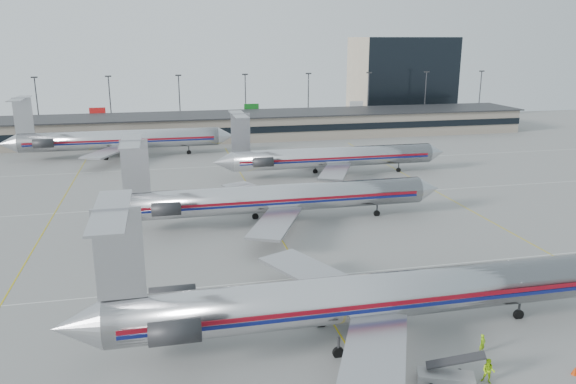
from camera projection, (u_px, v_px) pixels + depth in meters
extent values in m
plane|color=gray|center=(332.00, 322.00, 50.35)|extent=(260.00, 260.00, 0.00)
cube|color=silver|center=(305.00, 278.00, 59.75)|extent=(160.00, 0.15, 0.02)
cube|color=gray|center=(219.00, 127.00, 141.76)|extent=(160.00, 16.00, 6.00)
cube|color=black|center=(222.00, 131.00, 134.08)|extent=(160.00, 0.20, 1.60)
cube|color=#2D2D30|center=(218.00, 115.00, 140.94)|extent=(162.00, 17.00, 0.30)
cylinder|color=#38383D|center=(38.00, 107.00, 144.22)|extent=(0.30, 0.30, 15.00)
cube|color=#2D2D30|center=(34.00, 77.00, 142.21)|extent=(1.60, 0.40, 0.35)
cylinder|color=#38383D|center=(111.00, 106.00, 148.03)|extent=(0.30, 0.30, 15.00)
cube|color=#2D2D30|center=(108.00, 76.00, 146.02)|extent=(1.60, 0.40, 0.35)
cylinder|color=#38383D|center=(180.00, 104.00, 151.83)|extent=(0.30, 0.30, 15.00)
cube|color=#2D2D30|center=(178.00, 75.00, 149.82)|extent=(1.60, 0.40, 0.35)
cylinder|color=#38383D|center=(246.00, 102.00, 155.64)|extent=(0.30, 0.30, 15.00)
cube|color=#2D2D30|center=(245.00, 74.00, 153.63)|extent=(1.60, 0.40, 0.35)
cylinder|color=#38383D|center=(308.00, 101.00, 159.45)|extent=(0.30, 0.30, 15.00)
cube|color=#2D2D30|center=(309.00, 73.00, 157.44)|extent=(1.60, 0.40, 0.35)
cylinder|color=#38383D|center=(368.00, 99.00, 163.26)|extent=(0.30, 0.30, 15.00)
cube|color=#2D2D30|center=(369.00, 73.00, 161.25)|extent=(1.60, 0.40, 0.35)
cylinder|color=#38383D|center=(425.00, 98.00, 167.06)|extent=(0.30, 0.30, 15.00)
cube|color=#2D2D30|center=(427.00, 72.00, 165.05)|extent=(1.60, 0.40, 0.35)
cylinder|color=#38383D|center=(480.00, 97.00, 170.87)|extent=(0.30, 0.30, 15.00)
cube|color=#2D2D30|center=(482.00, 71.00, 168.86)|extent=(1.60, 0.40, 0.35)
cube|color=tan|center=(401.00, 77.00, 180.58)|extent=(30.00, 20.00, 25.00)
cylinder|color=silver|center=(366.00, 297.00, 47.00)|extent=(42.23, 3.91, 3.91)
cone|color=#ADADB2|center=(77.00, 327.00, 42.13)|extent=(3.80, 3.91, 3.91)
cube|color=maroon|center=(375.00, 306.00, 45.11)|extent=(40.12, 0.05, 0.37)
cube|color=#0C1559|center=(375.00, 311.00, 45.22)|extent=(40.12, 0.05, 0.30)
cube|color=#ADADB2|center=(318.00, 276.00, 53.78)|extent=(9.82, 14.31, 0.34)
cube|color=#ADADB2|center=(374.00, 359.00, 39.88)|extent=(9.82, 14.31, 0.34)
cube|color=#ADADB2|center=(119.00, 254.00, 41.40)|extent=(3.59, 0.26, 7.18)
cube|color=#ADADB2|center=(111.00, 211.00, 40.44)|extent=(2.53, 11.09, 0.19)
cylinder|color=#2D2D30|center=(173.00, 296.00, 46.39)|extent=(3.80, 1.79, 1.79)
cylinder|color=#2D2D30|center=(175.00, 332.00, 40.73)|extent=(3.80, 1.79, 1.79)
cylinder|color=#2D2D30|center=(519.00, 310.00, 50.87)|extent=(0.21, 0.21, 1.74)
cylinder|color=#2D2D30|center=(338.00, 347.00, 44.69)|extent=(0.21, 0.21, 1.74)
cylinder|color=#2D2D30|center=(321.00, 317.00, 49.46)|extent=(0.21, 0.21, 1.74)
cylinder|color=black|center=(518.00, 315.00, 51.00)|extent=(0.95, 0.32, 0.95)
cylinder|color=silver|center=(280.00, 198.00, 76.66)|extent=(40.65, 3.76, 3.76)
cone|color=silver|center=(428.00, 189.00, 81.30)|extent=(3.25, 3.76, 3.76)
cone|color=#ADADB2|center=(111.00, 208.00, 71.97)|extent=(3.66, 3.76, 3.76)
cube|color=maroon|center=(283.00, 201.00, 74.84)|extent=(38.62, 0.05, 0.36)
cube|color=#0C1559|center=(283.00, 204.00, 74.95)|extent=(38.62, 0.05, 0.28)
cube|color=#ADADB2|center=(257.00, 193.00, 83.19)|extent=(9.45, 13.78, 0.33)
cube|color=#ADADB2|center=(276.00, 222.00, 69.80)|extent=(9.45, 13.78, 0.33)
cube|color=#ADADB2|center=(135.00, 167.00, 71.27)|extent=(3.46, 0.25, 6.91)
cube|color=#ADADB2|center=(131.00, 141.00, 70.34)|extent=(2.44, 10.67, 0.18)
cylinder|color=#2D2D30|center=(166.00, 197.00, 76.08)|extent=(3.66, 1.73, 1.73)
cylinder|color=#2D2D30|center=(166.00, 209.00, 70.63)|extent=(3.66, 1.73, 1.73)
cylinder|color=#2D2D30|center=(377.00, 210.00, 80.39)|extent=(0.20, 0.20, 1.68)
cylinder|color=#2D2D30|center=(261.00, 224.00, 74.44)|extent=(0.20, 0.20, 1.68)
cylinder|color=#2D2D30|center=(255.00, 213.00, 79.03)|extent=(0.20, 0.20, 1.68)
cylinder|color=black|center=(377.00, 213.00, 80.51)|extent=(0.91, 0.30, 0.91)
cylinder|color=silver|center=(334.00, 157.00, 103.56)|extent=(37.63, 3.66, 3.66)
cone|color=silver|center=(436.00, 152.00, 107.87)|extent=(3.17, 3.66, 3.66)
cone|color=#ADADB2|center=(223.00, 162.00, 99.20)|extent=(3.57, 3.66, 3.66)
cube|color=maroon|center=(337.00, 158.00, 101.78)|extent=(35.75, 0.05, 0.35)
cube|color=#0C1559|center=(337.00, 160.00, 101.89)|extent=(35.75, 0.05, 0.28)
cube|color=#ADADB2|center=(314.00, 155.00, 109.92)|extent=(9.21, 13.43, 0.32)
cube|color=#ADADB2|center=(335.00, 171.00, 96.88)|extent=(9.21, 13.43, 0.32)
cube|color=#ADADB2|center=(241.00, 132.00, 98.51)|extent=(3.37, 0.25, 6.73)
cube|color=#ADADB2|center=(238.00, 114.00, 97.61)|extent=(2.38, 10.40, 0.18)
cylinder|color=#2D2D30|center=(258.00, 156.00, 103.20)|extent=(3.57, 1.68, 1.68)
cylinder|color=#2D2D30|center=(263.00, 162.00, 97.89)|extent=(3.57, 1.68, 1.68)
cylinder|color=#2D2D30|center=(399.00, 168.00, 106.98)|extent=(0.20, 0.20, 1.63)
cylinder|color=#2D2D30|center=(322.00, 175.00, 101.39)|extent=(0.20, 0.20, 1.63)
cylinder|color=#2D2D30|center=(315.00, 169.00, 105.87)|extent=(0.20, 0.20, 1.63)
cylinder|color=black|center=(398.00, 170.00, 107.10)|extent=(0.89, 0.30, 0.89)
cylinder|color=silver|center=(122.00, 140.00, 119.62)|extent=(41.01, 3.99, 3.99)
cone|color=silver|center=(226.00, 136.00, 124.33)|extent=(3.45, 3.99, 3.99)
cone|color=#ADADB2|center=(8.00, 144.00, 114.88)|extent=(3.89, 3.99, 3.99)
cube|color=maroon|center=(121.00, 140.00, 117.69)|extent=(38.96, 0.05, 0.38)
cube|color=#0C1559|center=(121.00, 142.00, 117.81)|extent=(38.96, 0.05, 0.30)
cube|color=#ADADB2|center=(114.00, 139.00, 126.56)|extent=(10.04, 14.63, 0.35)
cube|color=#ADADB2|center=(109.00, 152.00, 112.35)|extent=(10.04, 14.63, 0.35)
cube|color=#ADADB2|center=(23.00, 116.00, 114.13)|extent=(3.67, 0.27, 7.34)
cube|color=#ADADB2|center=(19.00, 99.00, 113.15)|extent=(2.59, 11.33, 0.19)
cylinder|color=#2D2D30|center=(49.00, 138.00, 119.24)|extent=(3.89, 1.83, 1.83)
cylinder|color=#2D2D30|center=(43.00, 143.00, 113.45)|extent=(3.89, 1.83, 1.83)
cylinder|color=#2D2D30|center=(189.00, 150.00, 123.36)|extent=(0.22, 0.22, 1.78)
cylinder|color=#2D2D30|center=(106.00, 156.00, 117.27)|extent=(0.22, 0.22, 1.78)
cylinder|color=#2D2D30|center=(108.00, 151.00, 122.14)|extent=(0.22, 0.22, 1.78)
cylinder|color=black|center=(189.00, 152.00, 123.49)|extent=(0.97, 0.32, 0.97)
cube|color=gray|center=(446.00, 377.00, 41.33)|extent=(4.36, 2.93, 0.57)
cube|color=#2D2D30|center=(455.00, 360.00, 41.13)|extent=(4.24, 2.53, 1.47)
cylinder|color=black|center=(459.00, 373.00, 42.30)|extent=(0.57, 0.18, 0.57)
cylinder|color=black|center=(468.00, 382.00, 41.12)|extent=(0.57, 0.18, 0.57)
cylinder|color=black|center=(423.00, 378.00, 41.67)|extent=(0.57, 0.18, 0.57)
imported|color=#87C512|center=(482.00, 344.00, 45.29)|extent=(0.70, 0.59, 1.63)
imported|color=#B2EC16|center=(488.00, 371.00, 41.29)|extent=(1.19, 1.17, 1.94)
cone|color=red|center=(575.00, 371.00, 42.45)|extent=(0.63, 0.63, 0.66)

